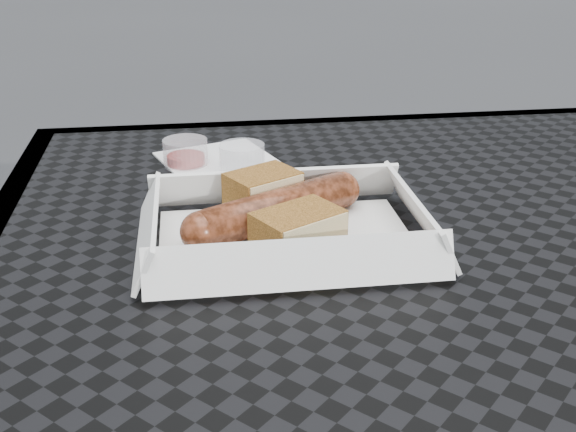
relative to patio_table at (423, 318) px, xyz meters
The scene contains 9 objects.
patio_table is the anchor object (origin of this frame).
food_tray 0.15m from the patio_table, behind, with size 0.22×0.15×0.00m, color white.
bratwurst 0.17m from the patio_table, 161.40° to the left, with size 0.17×0.11×0.04m.
bread_near 0.19m from the patio_table, 149.81° to the left, with size 0.06×0.04×0.04m, color #935D24.
bread_far 0.15m from the patio_table, behind, with size 0.07×0.05×0.04m, color #935D24.
veg_garnish 0.11m from the patio_table, 154.38° to the right, with size 0.03×0.03×0.00m.
napkin 0.30m from the patio_table, 125.55° to the left, with size 0.12×0.12×0.00m, color white.
condiment_cup_sauce 0.33m from the patio_table, 131.93° to the left, with size 0.05×0.05×0.03m, color maroon.
condiment_cup_empty 0.27m from the patio_table, 125.43° to the left, with size 0.05×0.05×0.03m, color silver.
Camera 1 is at (-0.20, -0.54, 1.02)m, focal length 45.00 mm.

